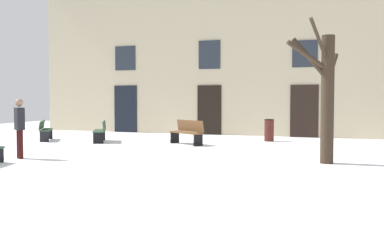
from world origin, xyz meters
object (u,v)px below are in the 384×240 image
Objects in this scene: person_strolling at (20,125)px; bench_facing_shops at (187,132)px; litter_bin at (269,130)px; bench_near_lamp at (45,130)px; tree_foreground at (326,93)px; bench_near_center_tree at (101,131)px.

bench_facing_shops is at bearing -85.51° from person_strolling.
litter_bin reaches higher than bench_near_lamp.
tree_foreground is 2.42× the size of bench_facing_shops.
litter_bin is (-2.72, 5.98, -1.49)m from tree_foreground.
tree_foreground is 6.73m from litter_bin.
tree_foreground is 4.27× the size of litter_bin.
person_strolling reaches higher than litter_bin.
person_strolling reaches higher than bench_facing_shops.
tree_foreground reaches higher than bench_facing_shops.
tree_foreground is 9.03m from person_strolling.
bench_near_lamp is (-11.79, 3.07, -1.51)m from tree_foreground.
person_strolling is at bearing -87.82° from bench_facing_shops.
litter_bin is 0.58× the size of bench_near_lamp.
tree_foreground is 2.46× the size of bench_near_lamp.
tree_foreground reaches higher than person_strolling.
bench_facing_shops reaches higher than bench_near_lamp.
bench_near_center_tree is (2.58, 0.24, 0.00)m from bench_near_lamp.
person_strolling is (3.06, -5.19, 0.56)m from bench_near_lamp.
bench_near_center_tree is (-6.49, -2.67, -0.01)m from litter_bin.
bench_facing_shops reaches higher than litter_bin.
litter_bin is 0.51× the size of person_strolling.
bench_facing_shops is 1.00× the size of bench_near_center_tree.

